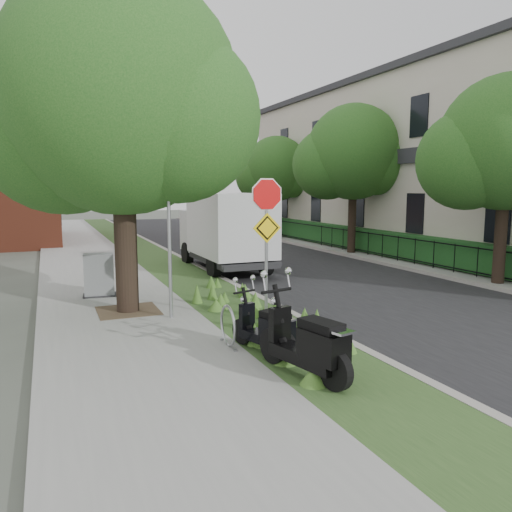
{
  "coord_description": "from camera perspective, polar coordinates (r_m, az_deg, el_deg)",
  "views": [
    {
      "loc": [
        -5.67,
        -8.99,
        3.0
      ],
      "look_at": [
        -0.83,
        2.51,
        1.3
      ],
      "focal_mm": 35.0,
      "sensor_mm": 36.0,
      "label": 1
    }
  ],
  "objects": [
    {
      "name": "box_truck",
      "position": [
        18.09,
        -3.47,
        3.21
      ],
      "size": [
        2.18,
        5.34,
        2.41
      ],
      "color": "#262628",
      "rests_on": "ground"
    },
    {
      "name": "road",
      "position": [
        21.09,
        1.71,
        -0.42
      ],
      "size": [
        7.0,
        60.0,
        0.01
      ],
      "primitive_type": "cube",
      "color": "black",
      "rests_on": "ground"
    },
    {
      "name": "kerb_far",
      "position": [
        22.75,
        9.76,
        0.22
      ],
      "size": [
        0.2,
        60.0,
        0.13
      ],
      "primitive_type": "cube",
      "color": "#9E9991",
      "rests_on": "ground"
    },
    {
      "name": "far_tree_c",
      "position": [
        29.85,
        2.23,
        9.57
      ],
      "size": [
        4.37,
        3.89,
        5.93
      ],
      "color": "black",
      "rests_on": "ground"
    },
    {
      "name": "street_tree_main",
      "position": [
        12.1,
        -15.61,
        16.05
      ],
      "size": [
        6.21,
        5.54,
        7.66
      ],
      "color": "black",
      "rests_on": "ground"
    },
    {
      "name": "bare_post",
      "position": [
        11.11,
        -9.89,
        3.1
      ],
      "size": [
        0.08,
        0.08,
        4.0
      ],
      "color": "#A5A8AD",
      "rests_on": "ground"
    },
    {
      "name": "terrace_houses",
      "position": [
        25.62,
        19.57,
        9.9
      ],
      "size": [
        7.4,
        26.4,
        8.2
      ],
      "color": "beige",
      "rests_on": "ground"
    },
    {
      "name": "hedge_far",
      "position": [
        23.46,
        12.68,
        1.86
      ],
      "size": [
        1.0,
        24.0,
        1.1
      ],
      "primitive_type": "cube",
      "color": "#163F18",
      "rests_on": "footpath_far"
    },
    {
      "name": "bike_hoop",
      "position": [
        9.25,
        -3.22,
        -7.96
      ],
      "size": [
        0.06,
        0.78,
        0.77
      ],
      "color": "#A5A8AD",
      "rests_on": "ground"
    },
    {
      "name": "ground",
      "position": [
        11.05,
        9.17,
        -8.1
      ],
      "size": [
        120.0,
        120.0,
        0.0
      ],
      "primitive_type": "plane",
      "color": "#4C5147",
      "rests_on": "ground"
    },
    {
      "name": "far_tree_a",
      "position": [
        16.8,
        26.44,
        10.81
      ],
      "size": [
        4.6,
        4.1,
        6.22
      ],
      "color": "black",
      "rests_on": "ground"
    },
    {
      "name": "utility_cabinet",
      "position": [
        14.05,
        -17.5,
        -2.16
      ],
      "size": [
        0.91,
        0.66,
        1.15
      ],
      "color": "#262628",
      "rests_on": "ground"
    },
    {
      "name": "sign_assembly",
      "position": [
        10.51,
        1.23,
        4.08
      ],
      "size": [
        0.94,
        0.08,
        3.22
      ],
      "color": "#A5A8AD",
      "rests_on": "ground"
    },
    {
      "name": "verge",
      "position": [
        19.66,
        -10.31,
        -0.97
      ],
      "size": [
        2.0,
        60.0,
        0.12
      ],
      "primitive_type": "cube",
      "color": "#2D4D21",
      "rests_on": "ground"
    },
    {
      "name": "scooter_near",
      "position": [
        7.66,
        6.44,
        -10.65
      ],
      "size": [
        0.73,
        1.99,
        0.96
      ],
      "color": "black",
      "rests_on": "ground"
    },
    {
      "name": "far_tree_b",
      "position": [
        22.88,
        10.89,
        11.04
      ],
      "size": [
        4.83,
        4.31,
        6.56
      ],
      "color": "black",
      "rests_on": "ground"
    },
    {
      "name": "footpath_far",
      "position": [
        23.7,
        13.23,
        0.42
      ],
      "size": [
        3.2,
        60.0,
        0.12
      ],
      "primitive_type": "cube",
      "color": "gray",
      "rests_on": "ground"
    },
    {
      "name": "fence_far",
      "position": [
        23.06,
        11.26,
        1.8
      ],
      "size": [
        0.04,
        24.0,
        1.0
      ],
      "color": "black",
      "rests_on": "ground"
    },
    {
      "name": "scooter_far",
      "position": [
        8.78,
        1.55,
        -8.8
      ],
      "size": [
        0.65,
        1.59,
        0.78
      ],
      "color": "black",
      "rests_on": "ground"
    },
    {
      "name": "kerb_near",
      "position": [
        19.9,
        -7.5,
        -0.8
      ],
      "size": [
        0.2,
        60.0,
        0.13
      ],
      "primitive_type": "cube",
      "color": "#9E9991",
      "rests_on": "ground"
    },
    {
      "name": "sidewalk_near",
      "position": [
        19.27,
        -18.31,
        -1.42
      ],
      "size": [
        3.5,
        60.0,
        0.12
      ],
      "primitive_type": "cube",
      "color": "gray",
      "rests_on": "ground"
    }
  ]
}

